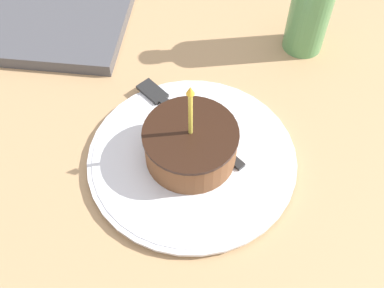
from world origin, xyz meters
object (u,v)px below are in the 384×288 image
(fork, at_px, (182,116))
(marble_board, at_px, (57,25))
(bottle, at_px, (313,0))
(cake_slice, at_px, (191,144))
(plate, at_px, (192,158))

(fork, relative_size, marble_board, 0.73)
(bottle, bearing_deg, cake_slice, 58.09)
(cake_slice, xyz_separation_m, marble_board, (0.25, -0.24, -0.03))
(plate, distance_m, fork, 0.07)
(plate, distance_m, cake_slice, 0.03)
(cake_slice, height_order, fork, cake_slice)
(cake_slice, xyz_separation_m, fork, (0.02, -0.06, -0.02))
(fork, relative_size, bottle, 0.76)
(bottle, relative_size, marble_board, 0.96)
(plate, distance_m, bottle, 0.29)
(cake_slice, bearing_deg, marble_board, -43.57)
(fork, bearing_deg, bottle, -133.42)
(cake_slice, height_order, bottle, bottle)
(marble_board, bearing_deg, cake_slice, 136.43)
(cake_slice, relative_size, marble_board, 0.58)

